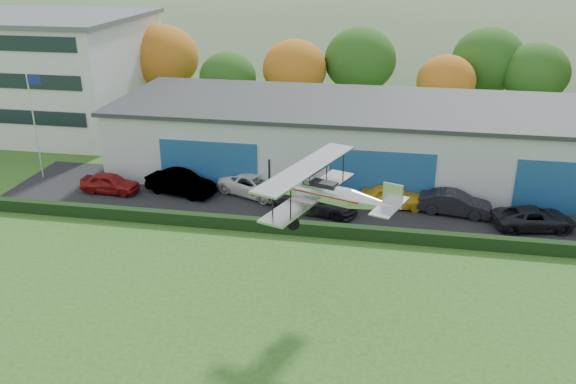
% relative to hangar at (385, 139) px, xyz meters
% --- Properties ---
extents(apron, '(48.00, 9.00, 0.05)m').
position_rel_hangar_xyz_m(apron, '(-2.00, -6.98, -2.63)').
color(apron, black).
rests_on(apron, ground).
extents(hedge, '(46.00, 0.60, 0.80)m').
position_rel_hangar_xyz_m(hedge, '(-2.00, -11.78, -2.26)').
color(hedge, black).
rests_on(hedge, ground).
extents(hangar, '(40.60, 12.60, 5.30)m').
position_rel_hangar_xyz_m(hangar, '(0.00, 0.00, 0.00)').
color(hangar, '#B2B7BC').
rests_on(hangar, ground).
extents(office_block, '(20.60, 15.60, 10.40)m').
position_rel_hangar_xyz_m(office_block, '(-33.00, 7.02, 2.56)').
color(office_block, silver).
rests_on(office_block, ground).
extents(flagpole, '(1.05, 0.10, 8.00)m').
position_rel_hangar_xyz_m(flagpole, '(-24.88, -5.98, 2.13)').
color(flagpole, silver).
rests_on(flagpole, ground).
extents(tree_belt, '(75.70, 13.22, 10.12)m').
position_rel_hangar_xyz_m(tree_belt, '(-4.15, 12.64, 2.95)').
color(tree_belt, '#3D2614').
rests_on(tree_belt, ground).
extents(distant_hills, '(430.00, 196.00, 56.00)m').
position_rel_hangar_xyz_m(distant_hills, '(-9.38, 112.02, -15.70)').
color(distant_hills, '#4C6642').
rests_on(distant_hills, ground).
extents(car_0, '(4.18, 1.84, 1.40)m').
position_rel_hangar_xyz_m(car_0, '(-18.69, -7.79, -1.91)').
color(car_0, maroon).
rests_on(car_0, apron).
extents(car_1, '(5.23, 2.94, 1.63)m').
position_rel_hangar_xyz_m(car_1, '(-13.72, -7.17, -1.79)').
color(car_1, gray).
rests_on(car_1, apron).
extents(car_2, '(5.69, 4.21, 1.44)m').
position_rel_hangar_xyz_m(car_2, '(-8.60, -6.43, -1.89)').
color(car_2, silver).
rests_on(car_2, apron).
extents(car_3, '(5.85, 3.30, 1.60)m').
position_rel_hangar_xyz_m(car_3, '(-4.08, -8.47, -1.81)').
color(car_3, black).
rests_on(car_3, apron).
extents(car_4, '(4.32, 1.79, 1.46)m').
position_rel_hangar_xyz_m(car_4, '(0.91, -6.75, -1.87)').
color(car_4, gold).
rests_on(car_4, apron).
extents(car_5, '(4.76, 2.32, 1.50)m').
position_rel_hangar_xyz_m(car_5, '(4.80, -7.23, -1.85)').
color(car_5, black).
rests_on(car_5, apron).
extents(car_6, '(5.20, 3.11, 1.35)m').
position_rel_hangar_xyz_m(car_6, '(9.38, -8.56, -1.93)').
color(car_6, black).
rests_on(car_6, apron).
extents(biplane, '(6.51, 7.33, 2.77)m').
position_rel_hangar_xyz_m(biplane, '(-2.18, -19.62, 3.48)').
color(biplane, silver).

